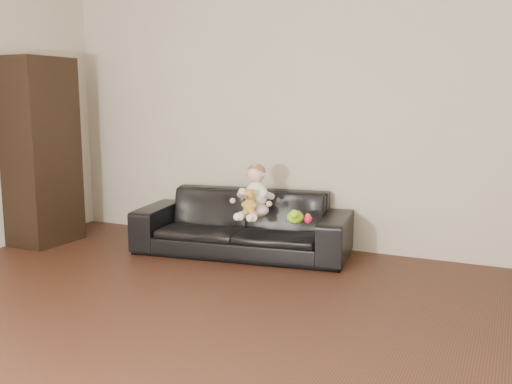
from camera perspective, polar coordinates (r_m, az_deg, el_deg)
The scene contains 10 objects.
floor at distance 3.24m, azimuth -13.91°, elevation -16.33°, with size 5.50×5.50×0.00m, color #3B1F14.
wall_back at distance 5.34m, azimuth 4.40°, elevation 8.39°, with size 5.00×5.00×0.00m, color beige.
sofa at distance 5.14m, azimuth -1.37°, elevation -3.10°, with size 1.91×0.75×0.56m, color black.
cabinet at distance 5.81m, azimuth -20.65°, elevation 3.78°, with size 0.44×0.61×1.77m, color black.
shelf_item at distance 5.77m, azimuth -20.74°, elevation 7.70°, with size 0.18×0.25×0.28m, color silver.
baby at distance 4.92m, azimuth -0.06°, elevation -0.21°, with size 0.34×0.41×0.46m.
teddy_bear at distance 4.80m, azimuth -0.66°, elevation -0.99°, with size 0.13×0.13×0.21m.
toy_green at distance 4.69m, azimuth 3.93°, elevation -2.53°, with size 0.14×0.16×0.11m, color #8EE21A.
toy_rattle at distance 4.71m, azimuth 5.21°, elevation -2.75°, with size 0.07×0.07×0.07m, color red.
toy_blue_disc at distance 4.78m, azimuth 3.59°, elevation -2.92°, with size 0.10×0.10×0.01m, color blue.
Camera 1 is at (1.87, -2.26, 1.39)m, focal length 40.00 mm.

